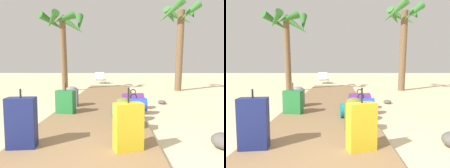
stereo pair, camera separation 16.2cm
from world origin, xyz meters
TOP-DOWN VIEW (x-y plane):
  - ground_plane at (0.00, 3.91)m, footprint 60.00×60.00m
  - boardwalk at (0.00, 4.89)m, footprint 2.08×9.79m
  - suitcase_green at (-0.74, 2.94)m, footprint 0.46×0.29m
  - duffel_bag_blue at (0.86, 3.18)m, footprint 0.66×0.34m
  - duffel_bag_teal at (0.66, 2.59)m, footprint 0.64×0.36m
  - suitcase_yellow at (0.61, 0.92)m, footprint 0.41×0.29m
  - suitcase_navy at (-0.81, 0.96)m, footprint 0.39×0.23m
  - backpack_olive at (0.58, 1.76)m, footprint 0.33×0.31m
  - duffel_bag_purple at (0.90, 3.77)m, footprint 0.60×0.44m
  - backpack_grey at (-0.79, 3.76)m, footprint 0.32×0.27m
  - palm_tree_far_right at (3.38, 7.91)m, footprint 1.96×2.06m
  - palm_tree_far_left at (-2.01, 7.84)m, footprint 2.23×2.04m
  - lounge_chair at (-0.72, 12.10)m, footprint 0.72×1.59m
  - rock_right_mid at (1.86, 4.55)m, footprint 0.31×0.33m
  - rock_right_near at (1.98, 1.18)m, footprint 0.43×0.44m

SIDE VIEW (x-z plane):
  - ground_plane at x=0.00m, z-range 0.00..0.00m
  - boardwalk at x=0.00m, z-range 0.00..0.08m
  - rock_right_mid at x=1.86m, z-range 0.00..0.12m
  - rock_right_near at x=1.98m, z-range 0.00..0.23m
  - duffel_bag_teal at x=0.66m, z-range 0.03..0.44m
  - duffel_bag_blue at x=0.86m, z-range 0.03..0.46m
  - duffel_bag_purple at x=0.90m, z-range 0.03..0.50m
  - lounge_chair at x=-0.72m, z-range -0.06..0.72m
  - suitcase_green at x=-0.74m, z-range -0.01..0.71m
  - backpack_grey at x=-0.79m, z-range 0.09..0.64m
  - backpack_olive at x=0.58m, z-range 0.09..0.65m
  - suitcase_yellow at x=0.61m, z-range -0.02..0.80m
  - suitcase_navy at x=-0.81m, z-range 0.02..0.82m
  - palm_tree_far_left at x=-2.01m, z-range 0.98..4.77m
  - palm_tree_far_right at x=3.38m, z-range 0.98..5.08m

